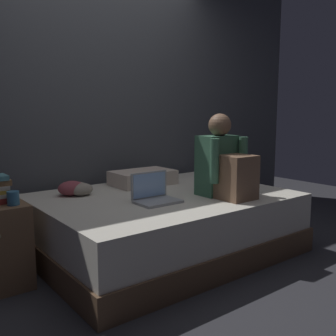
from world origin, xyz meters
name	(u,v)px	position (x,y,z in m)	size (l,w,h in m)	color
ground_plane	(167,268)	(0.00, 0.00, 0.00)	(8.00, 8.00, 0.00)	#2D2D33
wall_back	(89,91)	(0.00, 1.20, 1.35)	(5.60, 0.10, 2.70)	#4C4F54
bed	(164,223)	(0.20, 0.30, 0.24)	(2.00, 1.50, 0.49)	brown
person_sitting	(224,165)	(0.54, -0.05, 0.74)	(0.39, 0.44, 0.66)	#38664C
laptop	(154,195)	(-0.02, 0.12, 0.54)	(0.32, 0.23, 0.22)	#9EA0A5
pillow	(143,178)	(0.30, 0.75, 0.55)	(0.56, 0.36, 0.13)	beige
mug	(13,198)	(-0.97, 0.35, 0.61)	(0.08, 0.08, 0.09)	teal
clothes_pile	(76,188)	(-0.38, 0.71, 0.54)	(0.27, 0.25, 0.12)	#8E3D47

